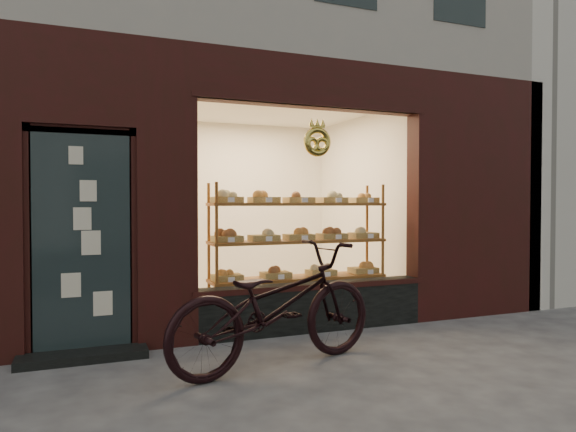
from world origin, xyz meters
name	(u,v)px	position (x,y,z in m)	size (l,w,h in m)	color
ground	(378,403)	(0.00, 0.00, 0.00)	(90.00, 90.00, 0.00)	#3D3D3D
display_shelf	(299,251)	(0.45, 2.55, 0.89)	(2.20, 0.45, 1.70)	brown
bicycle	(276,305)	(-0.40, 1.05, 0.55)	(0.73, 2.11, 1.11)	black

